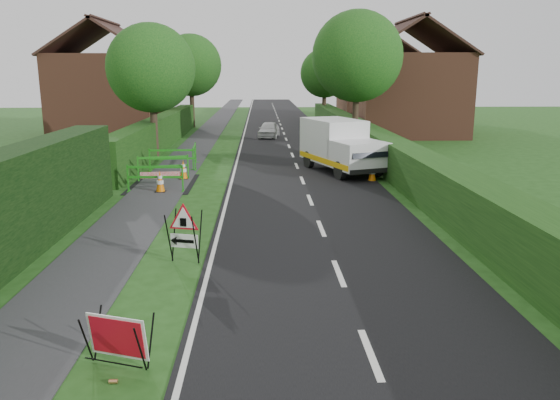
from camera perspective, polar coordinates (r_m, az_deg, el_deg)
name	(u,v)px	position (r m, az deg, el deg)	size (l,w,h in m)	color
ground	(220,294)	(11.02, -6.25, -9.71)	(120.00, 120.00, 0.00)	#1D4513
road_surface	(281,126)	(45.36, 0.09, 7.77)	(6.00, 90.00, 0.02)	black
footpath	(214,126)	(45.49, -6.92, 7.69)	(2.00, 90.00, 0.02)	#2D2D30
hedge_west_far	(162,147)	(32.93, -12.26, 5.42)	(1.00, 24.00, 1.80)	#14380F
hedge_east	(377,162)	(27.08, 10.11, 3.89)	(1.20, 50.00, 1.50)	#14380F
house_west	(109,92)	(41.59, -17.44, 10.68)	(7.50, 7.40, 7.88)	brown
house_east_a	(407,93)	(39.49, 13.13, 10.84)	(7.50, 7.40, 7.88)	brown
house_east_b	(379,88)	(53.33, 10.26, 11.49)	(7.50, 7.40, 7.88)	brown
tree_nw	(151,68)	(28.65, -13.31, 13.25)	(4.40, 4.40, 6.70)	#2D2116
tree_ne	(357,56)	(32.62, 8.07, 14.63)	(5.20, 5.20, 7.79)	#2D2116
tree_fw	(191,65)	(44.47, -9.31, 13.72)	(4.80, 4.80, 7.24)	#2D2116
tree_fe	(325,73)	(48.45, 4.69, 13.07)	(4.20, 4.20, 6.33)	#2D2116
red_rect_sign	(117,338)	(8.62, -16.64, -13.63)	(1.08, 0.85, 0.81)	black
triangle_sign	(182,229)	(12.57, -10.18, -2.95)	(0.99, 0.99, 1.19)	black
works_van	(340,145)	(24.12, 6.30, 5.76)	(3.42, 5.28, 2.26)	silver
traffic_cone_0	(372,172)	(22.22, 9.63, 2.93)	(0.38, 0.38, 0.79)	black
traffic_cone_1	(355,163)	(24.32, 7.88, 3.87)	(0.38, 0.38, 0.79)	black
traffic_cone_2	(349,155)	(26.71, 7.17, 4.72)	(0.38, 0.38, 0.79)	black
traffic_cone_3	(160,182)	(20.38, -12.42, 1.88)	(0.38, 0.38, 0.79)	black
traffic_cone_4	(183,170)	(22.71, -10.07, 3.13)	(0.38, 0.38, 0.79)	black
ped_barrier_0	(155,175)	(20.44, -12.92, 2.57)	(2.07, 0.41, 1.00)	#1C7D16
ped_barrier_1	(163,164)	(22.75, -12.11, 3.67)	(2.09, 0.82, 1.00)	#1C7D16
ped_barrier_2	(172,157)	(24.74, -11.18, 4.46)	(2.07, 0.40, 1.00)	#1C7D16
ped_barrier_3	(194,153)	(25.79, -8.95, 4.89)	(0.47, 2.08, 1.00)	#1C7D16
redwhite_plank	(161,187)	(21.46, -12.35, 1.38)	(1.50, 0.04, 0.25)	red
litter_can	(114,384)	(8.44, -17.00, -17.88)	(0.07, 0.07, 0.12)	#BF7F4C
hatchback_car	(269,130)	(37.04, -1.17, 7.37)	(1.25, 3.11, 1.06)	silver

